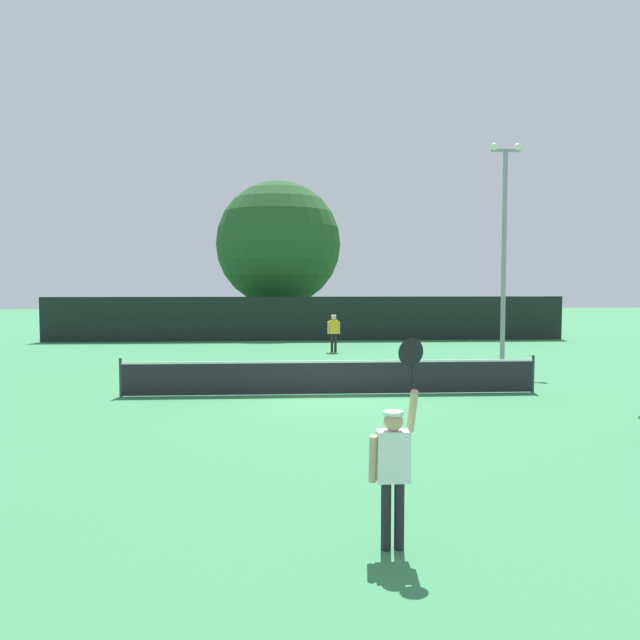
{
  "coord_description": "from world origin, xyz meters",
  "views": [
    {
      "loc": [
        -1.37,
        -17.36,
        3.13
      ],
      "look_at": [
        -0.02,
        4.68,
        1.83
      ],
      "focal_mm": 35.04,
      "sensor_mm": 36.0,
      "label": 1
    }
  ],
  "objects_px": {
    "parked_car_mid": "(327,318)",
    "tennis_ball": "(281,377)",
    "large_tree": "(278,244)",
    "parked_car_far": "(455,318)",
    "player_serving": "(394,458)",
    "parked_car_near": "(254,320)",
    "player_receiving": "(334,329)",
    "light_pole": "(504,240)"
  },
  "relations": [
    {
      "from": "tennis_ball",
      "to": "parked_car_near",
      "type": "xyz_separation_m",
      "value": [
        -1.75,
        19.81,
        0.74
      ]
    },
    {
      "from": "player_receiving",
      "to": "parked_car_far",
      "type": "bearing_deg",
      "value": -125.5
    },
    {
      "from": "player_serving",
      "to": "player_receiving",
      "type": "bearing_deg",
      "value": 87.16
    },
    {
      "from": "player_serving",
      "to": "tennis_ball",
      "type": "distance_m",
      "value": 13.55
    },
    {
      "from": "tennis_ball",
      "to": "parked_car_near",
      "type": "height_order",
      "value": "parked_car_near"
    },
    {
      "from": "player_receiving",
      "to": "light_pole",
      "type": "bearing_deg",
      "value": 141.97
    },
    {
      "from": "player_receiving",
      "to": "parked_car_mid",
      "type": "distance_m",
      "value": 14.33
    },
    {
      "from": "light_pole",
      "to": "parked_car_far",
      "type": "xyz_separation_m",
      "value": [
        3.16,
        17.79,
        -4.0
      ]
    },
    {
      "from": "player_receiving",
      "to": "light_pole",
      "type": "height_order",
      "value": "light_pole"
    },
    {
      "from": "tennis_ball",
      "to": "light_pole",
      "type": "relative_size",
      "value": 0.01
    },
    {
      "from": "player_receiving",
      "to": "large_tree",
      "type": "height_order",
      "value": "large_tree"
    },
    {
      "from": "large_tree",
      "to": "parked_car_mid",
      "type": "bearing_deg",
      "value": 40.99
    },
    {
      "from": "parked_car_mid",
      "to": "tennis_ball",
      "type": "bearing_deg",
      "value": -102.66
    },
    {
      "from": "tennis_ball",
      "to": "light_pole",
      "type": "height_order",
      "value": "light_pole"
    },
    {
      "from": "large_tree",
      "to": "parked_car_far",
      "type": "xyz_separation_m",
      "value": [
        11.83,
        1.55,
        -4.82
      ]
    },
    {
      "from": "player_receiving",
      "to": "parked_car_near",
      "type": "xyz_separation_m",
      "value": [
        -4.14,
        12.16,
        -0.26
      ]
    },
    {
      "from": "parked_car_mid",
      "to": "parked_car_far",
      "type": "relative_size",
      "value": 1.0
    },
    {
      "from": "large_tree",
      "to": "parked_car_near",
      "type": "bearing_deg",
      "value": 156.02
    },
    {
      "from": "large_tree",
      "to": "parked_car_far",
      "type": "distance_m",
      "value": 12.87
    },
    {
      "from": "player_serving",
      "to": "parked_car_mid",
      "type": "height_order",
      "value": "player_serving"
    },
    {
      "from": "large_tree",
      "to": "tennis_ball",
      "type": "bearing_deg",
      "value": -89.5
    },
    {
      "from": "parked_car_near",
      "to": "parked_car_mid",
      "type": "distance_m",
      "value": 5.32
    },
    {
      "from": "tennis_ball",
      "to": "parked_car_far",
      "type": "distance_m",
      "value": 23.73
    },
    {
      "from": "parked_car_far",
      "to": "player_receiving",
      "type": "bearing_deg",
      "value": -130.17
    },
    {
      "from": "player_serving",
      "to": "tennis_ball",
      "type": "height_order",
      "value": "player_serving"
    },
    {
      "from": "parked_car_far",
      "to": "parked_car_mid",
      "type": "bearing_deg",
      "value": 166.65
    },
    {
      "from": "player_receiving",
      "to": "parked_car_mid",
      "type": "height_order",
      "value": "parked_car_mid"
    },
    {
      "from": "light_pole",
      "to": "large_tree",
      "type": "distance_m",
      "value": 18.43
    },
    {
      "from": "large_tree",
      "to": "player_serving",
      "type": "bearing_deg",
      "value": -87.34
    },
    {
      "from": "player_receiving",
      "to": "parked_car_near",
      "type": "distance_m",
      "value": 12.85
    },
    {
      "from": "large_tree",
      "to": "parked_car_far",
      "type": "relative_size",
      "value": 2.2
    },
    {
      "from": "parked_car_near",
      "to": "parked_car_far",
      "type": "bearing_deg",
      "value": 10.58
    },
    {
      "from": "light_pole",
      "to": "parked_car_far",
      "type": "height_order",
      "value": "light_pole"
    },
    {
      "from": "parked_car_far",
      "to": "tennis_ball",
      "type": "bearing_deg",
      "value": -124.13
    },
    {
      "from": "player_receiving",
      "to": "parked_car_mid",
      "type": "xyz_separation_m",
      "value": [
        0.73,
        14.31,
        -0.26
      ]
    },
    {
      "from": "tennis_ball",
      "to": "parked_car_near",
      "type": "bearing_deg",
      "value": 95.04
    },
    {
      "from": "light_pole",
      "to": "parked_car_far",
      "type": "distance_m",
      "value": 18.51
    },
    {
      "from": "player_serving",
      "to": "large_tree",
      "type": "height_order",
      "value": "large_tree"
    },
    {
      "from": "player_serving",
      "to": "parked_car_near",
      "type": "relative_size",
      "value": 0.57
    },
    {
      "from": "player_serving",
      "to": "light_pole",
      "type": "height_order",
      "value": "light_pole"
    },
    {
      "from": "player_serving",
      "to": "tennis_ball",
      "type": "bearing_deg",
      "value": 95.72
    },
    {
      "from": "large_tree",
      "to": "parked_car_mid",
      "type": "distance_m",
      "value": 6.5
    }
  ]
}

